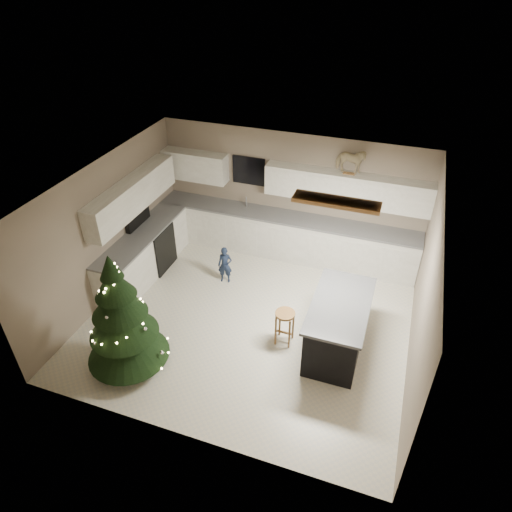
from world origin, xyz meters
name	(u,v)px	position (x,y,z in m)	size (l,w,h in m)	color
ground_plane	(250,319)	(0.00, 0.00, 0.00)	(5.50, 5.50, 0.00)	beige
room_shell	(250,237)	(0.02, 0.00, 1.75)	(5.52, 5.02, 2.61)	gray
cabinetry	(235,229)	(-0.91, 1.65, 0.76)	(5.50, 3.20, 2.00)	white
island	(338,326)	(1.59, -0.17, 0.48)	(0.90, 1.70, 0.95)	black
bar_stool	(285,320)	(0.74, -0.32, 0.48)	(0.33, 0.33, 0.63)	olive
christmas_tree	(123,323)	(-1.45, -1.60, 0.86)	(1.32, 1.27, 2.10)	#3F2816
toddler	(225,265)	(-0.83, 0.90, 0.38)	(0.28, 0.18, 0.77)	#161A32
rocking_horse	(350,161)	(1.16, 2.33, 2.26)	(0.58, 0.29, 0.50)	olive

